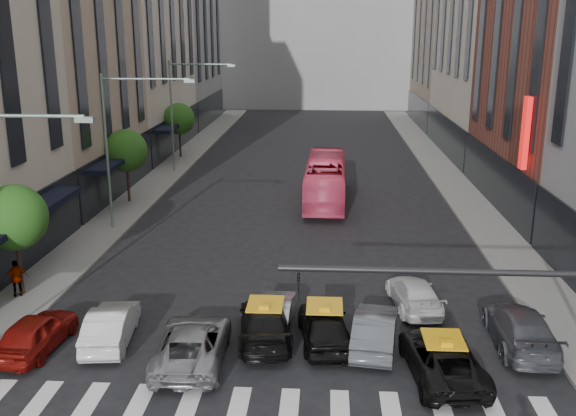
% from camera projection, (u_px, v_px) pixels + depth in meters
% --- Properties ---
extents(sidewalk_left, '(3.00, 96.00, 0.15)m').
position_uv_depth(sidewalk_left, '(149.00, 188.00, 47.89)').
color(sidewalk_left, slate).
rests_on(sidewalk_left, ground).
extents(sidewalk_right, '(3.00, 96.00, 0.15)m').
position_uv_depth(sidewalk_right, '(461.00, 193.00, 46.57)').
color(sidewalk_right, slate).
rests_on(sidewalk_right, ground).
extents(building_left_b, '(8.00, 16.00, 24.00)m').
position_uv_depth(building_left_b, '(51.00, 22.00, 43.08)').
color(building_left_b, tan).
rests_on(building_left_b, ground).
extents(building_left_d, '(8.00, 18.00, 30.00)m').
position_uv_depth(building_left_d, '(175.00, 0.00, 77.86)').
color(building_left_d, gray).
rests_on(building_left_d, ground).
extents(building_right_b, '(8.00, 18.00, 26.00)m').
position_uv_depth(building_right_b, '(575.00, 5.00, 39.91)').
color(building_right_b, brown).
rests_on(building_right_b, ground).
extents(building_right_d, '(8.00, 18.00, 28.00)m').
position_uv_depth(building_right_d, '(457.00, 8.00, 76.19)').
color(building_right_d, tan).
rests_on(building_right_d, ground).
extents(tree_near, '(2.88, 2.88, 4.95)m').
position_uv_depth(tree_near, '(14.00, 218.00, 27.71)').
color(tree_near, black).
rests_on(tree_near, sidewalk_left).
extents(tree_mid, '(2.88, 2.88, 4.95)m').
position_uv_depth(tree_mid, '(126.00, 151.00, 43.10)').
color(tree_mid, black).
rests_on(tree_mid, sidewalk_left).
extents(tree_far, '(2.88, 2.88, 4.95)m').
position_uv_depth(tree_far, '(179.00, 119.00, 58.49)').
color(tree_far, black).
rests_on(tree_far, sidewalk_left).
extents(streetlamp_mid, '(5.38, 0.25, 9.00)m').
position_uv_depth(streetlamp_mid, '(122.00, 131.00, 36.62)').
color(streetlamp_mid, gray).
rests_on(streetlamp_mid, sidewalk_left).
extents(streetlamp_far, '(5.38, 0.25, 9.00)m').
position_uv_depth(streetlamp_far, '(183.00, 101.00, 52.01)').
color(streetlamp_far, gray).
rests_on(streetlamp_far, sidewalk_left).
extents(traffic_signal, '(10.10, 0.20, 6.00)m').
position_uv_depth(traffic_signal, '(569.00, 325.00, 15.79)').
color(traffic_signal, black).
rests_on(traffic_signal, ground).
extents(liberty_sign, '(0.30, 0.70, 4.00)m').
position_uv_depth(liberty_sign, '(525.00, 133.00, 35.30)').
color(liberty_sign, red).
rests_on(liberty_sign, ground).
extents(car_red, '(1.99, 4.29, 1.42)m').
position_uv_depth(car_red, '(36.00, 332.00, 23.66)').
color(car_red, maroon).
rests_on(car_red, ground).
extents(car_white_front, '(1.94, 4.41, 1.41)m').
position_uv_depth(car_white_front, '(111.00, 325.00, 24.27)').
color(car_white_front, silver).
rests_on(car_white_front, ground).
extents(car_silver, '(2.57, 5.24, 1.43)m').
position_uv_depth(car_silver, '(192.00, 343.00, 22.84)').
color(car_silver, gray).
rests_on(car_silver, ground).
extents(taxi_left, '(2.49, 5.13, 1.44)m').
position_uv_depth(taxi_left, '(266.00, 322.00, 24.49)').
color(taxi_left, black).
rests_on(taxi_left, ground).
extents(taxi_center, '(2.28, 4.57, 1.50)m').
position_uv_depth(taxi_center, '(324.00, 325.00, 24.19)').
color(taxi_center, black).
rests_on(taxi_center, ground).
extents(car_grey_mid, '(2.10, 4.51, 1.43)m').
position_uv_depth(car_grey_mid, '(375.00, 329.00, 23.92)').
color(car_grey_mid, '#474B50').
rests_on(car_grey_mid, ground).
extents(taxi_right, '(2.75, 5.12, 1.37)m').
position_uv_depth(taxi_right, '(442.00, 358.00, 21.86)').
color(taxi_right, black).
rests_on(taxi_right, ground).
extents(car_grey_curb, '(2.18, 5.12, 1.47)m').
position_uv_depth(car_grey_curb, '(520.00, 328.00, 23.94)').
color(car_grey_curb, '#46484F').
rests_on(car_grey_curb, ground).
extents(car_row2_left, '(1.56, 4.08, 1.33)m').
position_uv_depth(car_row2_left, '(275.00, 311.00, 25.53)').
color(car_row2_left, '#A7A7AC').
rests_on(car_row2_left, ground).
extents(car_row2_right, '(2.27, 4.56, 1.27)m').
position_uv_depth(car_row2_right, '(414.00, 294.00, 27.32)').
color(car_row2_right, silver).
rests_on(car_row2_right, ground).
extents(bus, '(2.80, 11.10, 3.08)m').
position_uv_depth(bus, '(326.00, 180.00, 44.02)').
color(bus, '#F54870').
rests_on(bus, ground).
extents(pedestrian_far, '(1.04, 0.87, 1.66)m').
position_uv_depth(pedestrian_far, '(17.00, 278.00, 28.08)').
color(pedestrian_far, gray).
rests_on(pedestrian_far, sidewalk_left).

